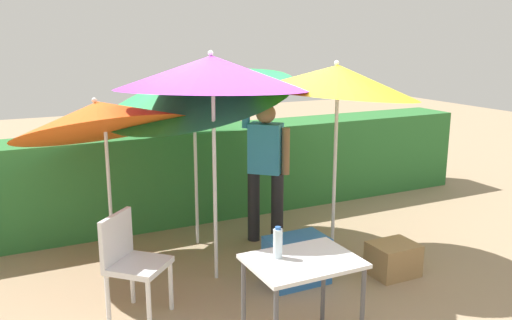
{
  "coord_description": "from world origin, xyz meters",
  "views": [
    {
      "loc": [
        -2.32,
        -4.44,
        2.34
      ],
      "look_at": [
        0.0,
        0.3,
        1.1
      ],
      "focal_mm": 37.74,
      "sensor_mm": 36.0,
      "label": 1
    }
  ],
  "objects_px": {
    "person_vendor": "(265,163)",
    "chair_plastic": "(131,259)",
    "umbrella_orange": "(337,80)",
    "crate_cardboard": "(393,259)",
    "umbrella_rainbow": "(212,73)",
    "cooler_box": "(297,260)",
    "umbrella_yellow": "(196,82)",
    "folding_table": "(303,271)",
    "bottle_water": "(278,243)",
    "umbrella_navy": "(100,117)"
  },
  "relations": [
    {
      "from": "umbrella_yellow",
      "to": "chair_plastic",
      "type": "relative_size",
      "value": 2.64
    },
    {
      "from": "umbrella_orange",
      "to": "chair_plastic",
      "type": "relative_size",
      "value": 2.38
    },
    {
      "from": "umbrella_yellow",
      "to": "folding_table",
      "type": "height_order",
      "value": "umbrella_yellow"
    },
    {
      "from": "umbrella_orange",
      "to": "chair_plastic",
      "type": "xyz_separation_m",
      "value": [
        -2.21,
        -0.29,
        -1.38
      ]
    },
    {
      "from": "umbrella_navy",
      "to": "bottle_water",
      "type": "bearing_deg",
      "value": -67.15
    },
    {
      "from": "person_vendor",
      "to": "chair_plastic",
      "type": "distance_m",
      "value": 2.08
    },
    {
      "from": "umbrella_orange",
      "to": "crate_cardboard",
      "type": "relative_size",
      "value": 4.71
    },
    {
      "from": "umbrella_orange",
      "to": "umbrella_rainbow",
      "type": "bearing_deg",
      "value": 176.88
    },
    {
      "from": "cooler_box",
      "to": "bottle_water",
      "type": "xyz_separation_m",
      "value": [
        -0.7,
        -0.89,
        0.62
      ]
    },
    {
      "from": "umbrella_navy",
      "to": "crate_cardboard",
      "type": "relative_size",
      "value": 4.43
    },
    {
      "from": "umbrella_yellow",
      "to": "cooler_box",
      "type": "bearing_deg",
      "value": -69.33
    },
    {
      "from": "crate_cardboard",
      "to": "folding_table",
      "type": "relative_size",
      "value": 0.56
    },
    {
      "from": "umbrella_orange",
      "to": "umbrella_yellow",
      "type": "xyz_separation_m",
      "value": [
        -1.14,
        0.96,
        -0.06
      ]
    },
    {
      "from": "umbrella_rainbow",
      "to": "cooler_box",
      "type": "relative_size",
      "value": 3.88
    },
    {
      "from": "crate_cardboard",
      "to": "folding_table",
      "type": "distance_m",
      "value": 1.73
    },
    {
      "from": "chair_plastic",
      "to": "bottle_water",
      "type": "bearing_deg",
      "value": -47.92
    },
    {
      "from": "umbrella_navy",
      "to": "umbrella_orange",
      "type": "bearing_deg",
      "value": -19.59
    },
    {
      "from": "folding_table",
      "to": "cooler_box",
      "type": "bearing_deg",
      "value": 61.48
    },
    {
      "from": "umbrella_rainbow",
      "to": "chair_plastic",
      "type": "xyz_separation_m",
      "value": [
        -0.9,
        -0.36,
        -1.49
      ]
    },
    {
      "from": "chair_plastic",
      "to": "folding_table",
      "type": "height_order",
      "value": "chair_plastic"
    },
    {
      "from": "umbrella_orange",
      "to": "umbrella_navy",
      "type": "bearing_deg",
      "value": 160.41
    },
    {
      "from": "chair_plastic",
      "to": "bottle_water",
      "type": "relative_size",
      "value": 3.71
    },
    {
      "from": "umbrella_navy",
      "to": "bottle_water",
      "type": "relative_size",
      "value": 8.31
    },
    {
      "from": "umbrella_orange",
      "to": "person_vendor",
      "type": "bearing_deg",
      "value": 121.31
    },
    {
      "from": "umbrella_rainbow",
      "to": "umbrella_orange",
      "type": "distance_m",
      "value": 1.32
    },
    {
      "from": "cooler_box",
      "to": "bottle_water",
      "type": "height_order",
      "value": "bottle_water"
    },
    {
      "from": "umbrella_navy",
      "to": "person_vendor",
      "type": "bearing_deg",
      "value": -2.24
    },
    {
      "from": "umbrella_yellow",
      "to": "cooler_box",
      "type": "distance_m",
      "value": 2.14
    },
    {
      "from": "bottle_water",
      "to": "cooler_box",
      "type": "bearing_deg",
      "value": 52.09
    },
    {
      "from": "umbrella_orange",
      "to": "umbrella_navy",
      "type": "height_order",
      "value": "umbrella_orange"
    },
    {
      "from": "umbrella_orange",
      "to": "folding_table",
      "type": "xyz_separation_m",
      "value": [
        -1.19,
        -1.36,
        -1.25
      ]
    },
    {
      "from": "umbrella_orange",
      "to": "chair_plastic",
      "type": "height_order",
      "value": "umbrella_orange"
    },
    {
      "from": "cooler_box",
      "to": "crate_cardboard",
      "type": "height_order",
      "value": "cooler_box"
    },
    {
      "from": "umbrella_yellow",
      "to": "folding_table",
      "type": "distance_m",
      "value": 2.61
    },
    {
      "from": "folding_table",
      "to": "bottle_water",
      "type": "height_order",
      "value": "bottle_water"
    },
    {
      "from": "chair_plastic",
      "to": "crate_cardboard",
      "type": "xyz_separation_m",
      "value": [
        2.51,
        -0.35,
        -0.35
      ]
    },
    {
      "from": "crate_cardboard",
      "to": "chair_plastic",
      "type": "bearing_deg",
      "value": 172.14
    },
    {
      "from": "person_vendor",
      "to": "cooler_box",
      "type": "height_order",
      "value": "person_vendor"
    },
    {
      "from": "crate_cardboard",
      "to": "person_vendor",
      "type": "bearing_deg",
      "value": 118.64
    },
    {
      "from": "umbrella_rainbow",
      "to": "bottle_water",
      "type": "height_order",
      "value": "umbrella_rainbow"
    },
    {
      "from": "umbrella_navy",
      "to": "folding_table",
      "type": "height_order",
      "value": "umbrella_navy"
    },
    {
      "from": "folding_table",
      "to": "bottle_water",
      "type": "xyz_separation_m",
      "value": [
        -0.15,
        0.11,
        0.2
      ]
    },
    {
      "from": "umbrella_yellow",
      "to": "person_vendor",
      "type": "height_order",
      "value": "umbrella_yellow"
    },
    {
      "from": "umbrella_orange",
      "to": "bottle_water",
      "type": "xyz_separation_m",
      "value": [
        -1.34,
        -1.25,
        -1.04
      ]
    },
    {
      "from": "person_vendor",
      "to": "umbrella_orange",
      "type": "bearing_deg",
      "value": -58.69
    },
    {
      "from": "chair_plastic",
      "to": "folding_table",
      "type": "distance_m",
      "value": 1.49
    },
    {
      "from": "umbrella_rainbow",
      "to": "crate_cardboard",
      "type": "bearing_deg",
      "value": -23.7
    },
    {
      "from": "umbrella_yellow",
      "to": "umbrella_orange",
      "type": "bearing_deg",
      "value": -40.09
    },
    {
      "from": "umbrella_yellow",
      "to": "chair_plastic",
      "type": "xyz_separation_m",
      "value": [
        -1.07,
        -1.25,
        -1.33
      ]
    },
    {
      "from": "chair_plastic",
      "to": "crate_cardboard",
      "type": "height_order",
      "value": "chair_plastic"
    }
  ]
}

